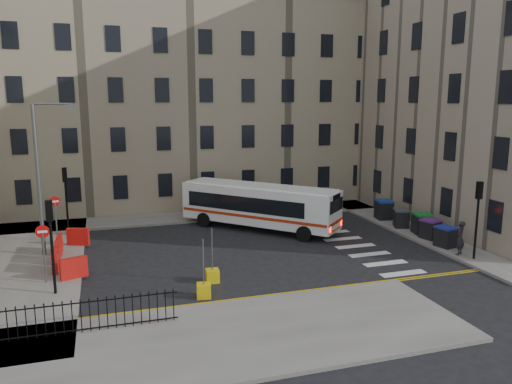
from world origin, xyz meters
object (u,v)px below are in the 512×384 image
wheelie_bin_d (401,218)px  bollard_chevron (204,291)px  streetlamp (38,178)px  bus (259,205)px  wheelie_bin_a (446,236)px  wheelie_bin_c (422,223)px  wheelie_bin_b (430,229)px  bollard_yellow (212,276)px  wheelie_bin_e (384,209)px  pedestrian (460,238)px

wheelie_bin_d → bollard_chevron: 16.37m
streetlamp → bus: bearing=9.3°
wheelie_bin_a → wheelie_bin_c: wheelie_bin_c is taller
wheelie_bin_a → wheelie_bin_c: (0.41, 2.78, 0.06)m
bus → wheelie_bin_b: bus is taller
streetlamp → wheelie_bin_c: (21.99, -2.43, -3.54)m
bollard_yellow → wheelie_bin_e: bearing=29.8°
wheelie_bin_a → wheelie_bin_d: 4.58m
wheelie_bin_c → wheelie_bin_e: wheelie_bin_e is taller
wheelie_bin_e → pedestrian: (-0.52, -8.38, 0.25)m
wheelie_bin_c → wheelie_bin_d: 1.82m
wheelie_bin_e → pedestrian: bearing=-83.6°
wheelie_bin_c → wheelie_bin_e: bearing=105.0°
bus → bollard_chevron: bearing=-163.2°
wheelie_bin_b → pedestrian: 3.21m
wheelie_bin_a → streetlamp: bearing=153.7°
pedestrian → bollard_yellow: bearing=-36.5°
wheelie_bin_d → bollard_yellow: wheelie_bin_d is taller
streetlamp → wheelie_bin_a: size_ratio=6.63×
streetlamp → pedestrian: size_ratio=4.43×
streetlamp → bollard_yellow: 10.86m
wheelie_bin_b → pedestrian: pedestrian is taller
wheelie_bin_a → pedestrian: pedestrian is taller
bus → bollard_yellow: bearing=-164.2°
bus → wheelie_bin_d: size_ratio=6.92×
wheelie_bin_a → bollard_yellow: size_ratio=2.05×
bus → wheelie_bin_d: bearing=-60.7°
wheelie_bin_b → streetlamp: bearing=156.4°
wheelie_bin_a → wheelie_bin_b: wheelie_bin_a is taller
streetlamp → wheelie_bin_d: size_ratio=6.10×
wheelie_bin_a → pedestrian: 1.54m
wheelie_bin_b → bollard_yellow: size_ratio=2.07×
wheelie_bin_e → bus: bearing=-172.6°
wheelie_bin_c → wheelie_bin_d: size_ratio=1.01×
wheelie_bin_a → wheelie_bin_c: 2.81m
bus → wheelie_bin_c: 10.27m
bollard_chevron → bollard_yellow: bearing=66.0°
streetlamp → wheelie_bin_b: 22.37m
streetlamp → pedestrian: (21.32, -6.69, -3.27)m
streetlamp → bollard_chevron: (7.10, -8.00, -4.04)m
bus → pedestrian: (8.51, -8.79, -0.58)m
wheelie_bin_c → wheelie_bin_d: wheelie_bin_c is taller
streetlamp → bollard_yellow: streetlamp is taller
streetlamp → wheelie_bin_c: streetlamp is taller
wheelie_bin_a → wheelie_bin_e: size_ratio=0.90×
bus → pedestrian: bus is taller
wheelie_bin_b → wheelie_bin_e: bearing=75.2°
bus → bollard_yellow: (-4.96, -8.42, -1.35)m
pedestrian → wheelie_bin_a: bearing=-135.1°
streetlamp → pedestrian: streetlamp is taller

